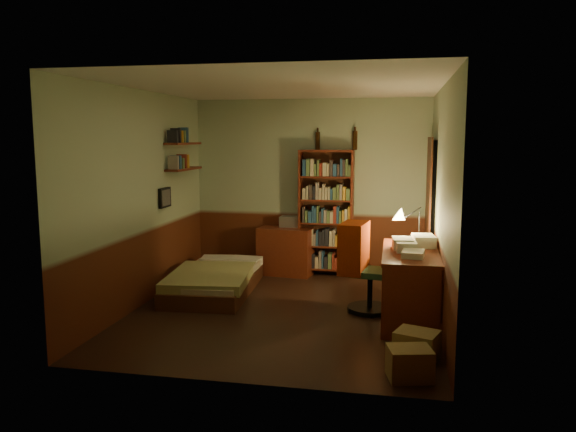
% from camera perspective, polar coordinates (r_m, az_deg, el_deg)
% --- Properties ---
extents(floor, '(3.50, 4.00, 0.02)m').
position_cam_1_polar(floor, '(6.72, -0.41, -9.70)').
color(floor, black).
rests_on(floor, ground).
extents(ceiling, '(3.50, 4.00, 0.02)m').
position_cam_1_polar(ceiling, '(6.43, -0.44, 13.13)').
color(ceiling, silver).
rests_on(ceiling, wall_back).
extents(wall_back, '(3.50, 0.02, 2.60)m').
position_cam_1_polar(wall_back, '(8.42, 2.30, 2.97)').
color(wall_back, '#99AD8A').
rests_on(wall_back, ground).
extents(wall_left, '(0.02, 4.00, 2.60)m').
position_cam_1_polar(wall_left, '(7.01, -14.67, 1.72)').
color(wall_left, '#99AD8A').
rests_on(wall_left, ground).
extents(wall_right, '(0.02, 4.00, 2.60)m').
position_cam_1_polar(wall_right, '(6.34, 15.36, 1.06)').
color(wall_right, '#99AD8A').
rests_on(wall_right, ground).
extents(wall_front, '(3.50, 0.02, 2.60)m').
position_cam_1_polar(wall_front, '(4.52, -5.51, -1.38)').
color(wall_front, '#99AD8A').
rests_on(wall_front, ground).
extents(doorway, '(0.06, 0.90, 2.00)m').
position_cam_1_polar(doorway, '(7.66, 14.28, -0.02)').
color(doorway, black).
rests_on(doorway, ground).
extents(door_trim, '(0.02, 0.98, 2.08)m').
position_cam_1_polar(door_trim, '(7.66, 14.02, -0.01)').
color(door_trim, '#3D1E10').
rests_on(door_trim, ground).
extents(bed, '(1.05, 1.83, 0.53)m').
position_cam_1_polar(bed, '(7.50, -7.49, -5.73)').
color(bed, olive).
rests_on(bed, ground).
extents(dresser, '(0.83, 0.49, 0.71)m').
position_cam_1_polar(dresser, '(8.37, -0.26, -3.60)').
color(dresser, '#591F10').
rests_on(dresser, ground).
extents(mini_stereo, '(0.30, 0.23, 0.16)m').
position_cam_1_polar(mini_stereo, '(8.41, 0.23, -0.56)').
color(mini_stereo, '#B2B2B7').
rests_on(mini_stereo, dresser).
extents(bookshelf, '(0.80, 0.25, 1.86)m').
position_cam_1_polar(bookshelf, '(8.27, 3.88, 0.28)').
color(bookshelf, '#591F10').
rests_on(bookshelf, ground).
extents(bottle_left, '(0.08, 0.08, 0.26)m').
position_cam_1_polar(bottle_left, '(8.32, 3.02, 7.64)').
color(bottle_left, black).
rests_on(bottle_left, bookshelf).
extents(bottle_right, '(0.08, 0.08, 0.27)m').
position_cam_1_polar(bottle_right, '(8.26, 6.80, 7.64)').
color(bottle_right, black).
rests_on(bottle_right, bookshelf).
extents(desk, '(0.62, 1.47, 0.79)m').
position_cam_1_polar(desk, '(6.47, 12.23, -6.88)').
color(desk, '#591F10').
rests_on(desk, ground).
extents(paper_stack, '(0.28, 0.35, 0.13)m').
position_cam_1_polar(paper_stack, '(6.66, 13.60, -2.46)').
color(paper_stack, silver).
rests_on(paper_stack, desk).
extents(desk_lamp, '(0.24, 0.24, 0.68)m').
position_cam_1_polar(desk_lamp, '(6.95, 13.23, 0.28)').
color(desk_lamp, black).
rests_on(desk_lamp, desk).
extents(office_chair, '(0.53, 0.48, 0.94)m').
position_cam_1_polar(office_chair, '(6.66, 8.35, -5.68)').
color(office_chair, '#2D5538').
rests_on(office_chair, ground).
extents(red_jacket, '(0.44, 0.57, 0.60)m').
position_cam_1_polar(red_jacket, '(6.33, 6.28, 0.71)').
color(red_jacket, '#B0320B').
rests_on(red_jacket, office_chair).
extents(wall_shelf_lower, '(0.20, 0.90, 0.03)m').
position_cam_1_polar(wall_shelf_lower, '(7.95, -10.52, 4.72)').
color(wall_shelf_lower, '#591F10').
rests_on(wall_shelf_lower, wall_left).
extents(wall_shelf_upper, '(0.20, 0.90, 0.03)m').
position_cam_1_polar(wall_shelf_upper, '(7.94, -10.59, 7.24)').
color(wall_shelf_upper, '#591F10').
rests_on(wall_shelf_upper, wall_left).
extents(framed_picture, '(0.04, 0.32, 0.26)m').
position_cam_1_polar(framed_picture, '(7.54, -12.41, 1.84)').
color(framed_picture, black).
rests_on(framed_picture, wall_left).
extents(cardboard_box_a, '(0.41, 0.36, 0.27)m').
position_cam_1_polar(cardboard_box_a, '(5.02, 12.25, -14.42)').
color(cardboard_box_a, olive).
rests_on(cardboard_box_a, ground).
extents(cardboard_box_b, '(0.45, 0.41, 0.26)m').
position_cam_1_polar(cardboard_box_b, '(5.44, 12.95, -12.66)').
color(cardboard_box_b, olive).
rests_on(cardboard_box_b, ground).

